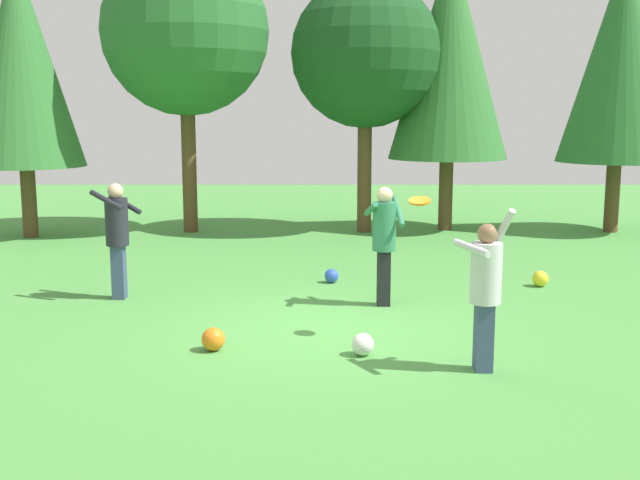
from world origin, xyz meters
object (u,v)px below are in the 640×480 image
at_px(tree_far_left, 23,61).
at_px(tree_right, 452,52).
at_px(person_catcher, 386,236).
at_px(person_thrower, 488,284).
at_px(ball_orange, 215,339).
at_px(ball_blue, 334,276).
at_px(ball_yellow, 543,279).
at_px(person_bystander, 119,230).
at_px(tree_far_right, 623,57).
at_px(frisbee, 422,201).
at_px(tree_center, 368,54).
at_px(ball_white, 365,344).
at_px(tree_left, 188,32).

relative_size(tree_far_left, tree_right, 0.94).
distance_m(person_catcher, tree_right, 8.21).
bearing_deg(person_thrower, ball_orange, 50.72).
relative_size(ball_blue, ball_yellow, 0.90).
distance_m(person_bystander, tree_right, 9.68).
bearing_deg(tree_far_right, frisbee, -122.97).
relative_size(person_bystander, ball_yellow, 6.77).
relative_size(frisbee, tree_center, 0.06).
xyz_separation_m(tree_far_left, tree_right, (9.53, 1.08, 0.27)).
xyz_separation_m(person_bystander, ball_orange, (1.77, -2.59, -0.90)).
distance_m(ball_white, tree_left, 10.95).
bearing_deg(person_bystander, ball_white, -11.49).
height_order(frisbee, tree_far_right, tree_far_right).
bearing_deg(ball_orange, ball_white, -5.93).
distance_m(ball_blue, ball_orange, 3.95).
distance_m(frisbee, ball_orange, 2.98).
relative_size(person_thrower, ball_yellow, 6.94).
height_order(tree_far_right, tree_right, tree_right).
height_order(person_catcher, frisbee, frisbee).
height_order(person_catcher, person_bystander, person_bystander).
height_order(ball_blue, tree_far_right, tree_far_right).
distance_m(ball_yellow, tree_center, 7.47).
distance_m(ball_orange, tree_far_right, 12.83).
height_order(ball_yellow, tree_far_left, tree_far_left).
relative_size(tree_far_right, tree_right, 0.97).
height_order(person_bystander, tree_far_right, tree_far_right).
height_order(tree_far_left, tree_center, tree_far_left).
xyz_separation_m(tree_far_right, tree_far_left, (-13.38, -0.74, -0.14)).
xyz_separation_m(person_bystander, ball_blue, (3.23, 1.08, -0.93)).
bearing_deg(person_catcher, person_bystander, -105.08).
xyz_separation_m(ball_orange, tree_right, (4.26, 9.49, 4.01)).
bearing_deg(tree_far_left, person_catcher, -39.83).
height_order(tree_left, tree_center, tree_left).
height_order(ball_blue, tree_center, tree_center).
xyz_separation_m(ball_orange, tree_far_left, (-5.27, 8.41, 3.74)).
height_order(ball_yellow, tree_right, tree_right).
bearing_deg(tree_right, ball_yellow, -84.63).
bearing_deg(tree_center, ball_blue, -98.71).
bearing_deg(tree_center, tree_right, 8.60).
xyz_separation_m(person_thrower, ball_white, (-1.29, 0.52, -0.84)).
relative_size(person_catcher, tree_center, 0.30).
height_order(person_thrower, tree_right, tree_right).
xyz_separation_m(ball_yellow, tree_far_left, (-10.11, 5.02, 3.75)).
distance_m(ball_blue, tree_left, 7.79).
distance_m(person_catcher, ball_orange, 3.22).
bearing_deg(person_catcher, tree_right, 155.00).
xyz_separation_m(ball_white, tree_right, (2.50, 9.68, 4.01)).
bearing_deg(ball_white, tree_far_right, 55.80).
bearing_deg(person_thrower, tree_far_right, -53.39).
xyz_separation_m(ball_white, tree_center, (0.54, 9.38, 3.96)).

